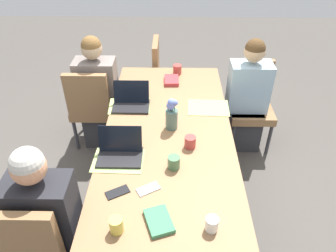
{
  "coord_description": "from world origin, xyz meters",
  "views": [
    {
      "loc": [
        2.08,
        0.04,
        2.32
      ],
      "look_at": [
        0.0,
        0.0,
        0.77
      ],
      "focal_mm": 34.93,
      "sensor_mm": 36.0,
      "label": 1
    }
  ],
  "objects": [
    {
      "name": "ground_plane",
      "position": [
        0.0,
        0.0,
        0.0
      ],
      "size": [
        10.0,
        10.0,
        0.0
      ],
      "primitive_type": "plane",
      "color": "#4C4742"
    },
    {
      "name": "dining_table",
      "position": [
        0.0,
        0.0,
        0.66
      ],
      "size": [
        2.24,
        1.02,
        0.72
      ],
      "color": "olive",
      "rests_on": "ground_plane"
    },
    {
      "name": "chair_near_left_near",
      "position": [
        -0.73,
        -0.79,
        0.5
      ],
      "size": [
        0.44,
        0.44,
        0.9
      ],
      "color": "olive",
      "rests_on": "ground_plane"
    },
    {
      "name": "person_near_left_near",
      "position": [
        -0.8,
        -0.73,
        0.53
      ],
      "size": [
        0.36,
        0.4,
        1.19
      ],
      "color": "#2D2D33",
      "rests_on": "ground_plane"
    },
    {
      "name": "chair_near_left_mid",
      "position": [
        0.87,
        -0.81,
        0.5
      ],
      "size": [
        0.44,
        0.44,
        0.9
      ],
      "color": "olive",
      "rests_on": "ground_plane"
    },
    {
      "name": "person_near_left_mid",
      "position": [
        0.79,
        -0.75,
        0.53
      ],
      "size": [
        0.36,
        0.4,
        1.19
      ],
      "color": "#2D2D33",
      "rests_on": "ground_plane"
    },
    {
      "name": "chair_far_left_far",
      "position": [
        -0.84,
        0.85,
        0.5
      ],
      "size": [
        0.44,
        0.44,
        0.9
      ],
      "color": "olive",
      "rests_on": "ground_plane"
    },
    {
      "name": "person_far_left_far",
      "position": [
        -0.76,
        0.79,
        0.53
      ],
      "size": [
        0.36,
        0.4,
        1.19
      ],
      "color": "#2D2D33",
      "rests_on": "ground_plane"
    },
    {
      "name": "chair_head_left_right_near",
      "position": [
        -1.42,
        -0.05,
        0.5
      ],
      "size": [
        0.44,
        0.44,
        0.9
      ],
      "color": "olive",
      "rests_on": "ground_plane"
    },
    {
      "name": "flower_vase",
      "position": [
        -0.05,
        0.03,
        0.85
      ],
      "size": [
        0.11,
        0.1,
        0.27
      ],
      "color": "#4C6B60",
      "rests_on": "dining_table"
    },
    {
      "name": "placemat_near_left_near",
      "position": [
        -0.36,
        -0.35,
        0.72
      ],
      "size": [
        0.28,
        0.38,
        0.0
      ],
      "primitive_type": "cube",
      "rotation": [
        0.0,
        0.0,
        1.64
      ],
      "color": "#9EBC66",
      "rests_on": "dining_table"
    },
    {
      "name": "placemat_near_left_mid",
      "position": [
        0.36,
        -0.35,
        0.72
      ],
      "size": [
        0.27,
        0.37,
        0.0
      ],
      "primitive_type": "cube",
      "rotation": [
        0.0,
        0.0,
        1.54
      ],
      "color": "#9EBC66",
      "rests_on": "dining_table"
    },
    {
      "name": "placemat_far_left_far",
      "position": [
        -0.34,
        0.35,
        0.72
      ],
      "size": [
        0.27,
        0.37,
        0.0
      ],
      "primitive_type": "cube",
      "rotation": [
        0.0,
        0.0,
        -1.61
      ],
      "color": "#9EBC66",
      "rests_on": "dining_table"
    },
    {
      "name": "laptop_near_left_near",
      "position": [
        -0.36,
        -0.33,
        0.77
      ],
      "size": [
        0.22,
        0.32,
        0.21
      ],
      "color": "black",
      "rests_on": "dining_table"
    },
    {
      "name": "laptop_near_left_mid",
      "position": [
        0.31,
        -0.34,
        0.77
      ],
      "size": [
        0.22,
        0.32,
        0.21
      ],
      "color": "black",
      "rests_on": "dining_table"
    },
    {
      "name": "coffee_mug_near_left",
      "position": [
        -0.99,
        0.08,
        0.77
      ],
      "size": [
        0.09,
        0.09,
        0.1
      ],
      "primitive_type": "cylinder",
      "color": "#AD3D38",
      "rests_on": "dining_table"
    },
    {
      "name": "coffee_mug_near_right",
      "position": [
        0.42,
        0.05,
        0.77
      ],
      "size": [
        0.09,
        0.09,
        0.1
      ],
      "primitive_type": "cylinder",
      "color": "#47704C",
      "rests_on": "dining_table"
    },
    {
      "name": "coffee_mug_centre_left",
      "position": [
        0.94,
        -0.28,
        0.77
      ],
      "size": [
        0.08,
        0.08,
        0.1
      ],
      "primitive_type": "cylinder",
      "color": "#DBC64C",
      "rests_on": "dining_table"
    },
    {
      "name": "coffee_mug_centre_right",
      "position": [
        0.92,
        0.26,
        0.77
      ],
      "size": [
        0.08,
        0.08,
        0.09
      ],
      "primitive_type": "cylinder",
      "color": "white",
      "rests_on": "dining_table"
    },
    {
      "name": "coffee_mug_far_left",
      "position": [
        0.19,
        0.17,
        0.77
      ],
      "size": [
        0.08,
        0.08,
        0.09
      ],
      "primitive_type": "cylinder",
      "color": "#AD3D38",
      "rests_on": "dining_table"
    },
    {
      "name": "book_red_cover",
      "position": [
        0.88,
        -0.04,
        0.74
      ],
      "size": [
        0.24,
        0.2,
        0.03
      ],
      "primitive_type": "cube",
      "rotation": [
        0.0,
        0.0,
        0.34
      ],
      "color": "#3D7F56",
      "rests_on": "dining_table"
    },
    {
      "name": "book_blue_cover",
      "position": [
        -0.81,
        0.02,
        0.74
      ],
      "size": [
        0.2,
        0.14,
        0.04
      ],
      "primitive_type": "cube",
      "rotation": [
        0.0,
        0.0,
        0.02
      ],
      "color": "#B73338",
      "rests_on": "dining_table"
    },
    {
      "name": "phone_black",
      "position": [
        0.66,
        -0.31,
        0.73
      ],
      "size": [
        0.14,
        0.17,
        0.01
      ],
      "primitive_type": "cube",
      "rotation": [
        0.0,
        0.0,
        2.08
      ],
      "color": "black",
      "rests_on": "dining_table"
    },
    {
      "name": "phone_silver",
      "position": [
        0.63,
        -0.12,
        0.73
      ],
      "size": [
        0.14,
        0.17,
        0.01
      ],
      "primitive_type": "cube",
      "rotation": [
        0.0,
        0.0,
        2.1
      ],
      "color": "silver",
      "rests_on": "dining_table"
    }
  ]
}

